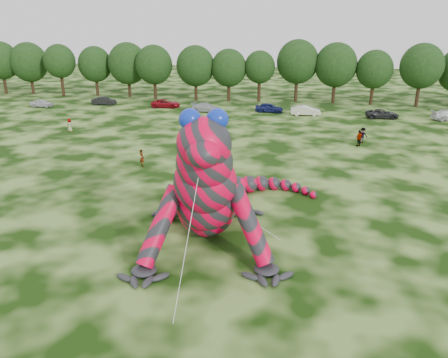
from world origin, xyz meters
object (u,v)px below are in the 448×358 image
tree_6 (154,72)px  tree_11 (335,73)px  tree_10 (297,71)px  spectator_0 (142,158)px  spectator_2 (363,135)px  tree_7 (196,73)px  tree_3 (61,70)px  tree_13 (420,75)px  spectator_4 (70,125)px  car_1 (104,101)px  car_6 (382,114)px  tree_4 (96,71)px  spectator_5 (212,173)px  car_5 (305,111)px  inflatable_gecko (206,165)px  car_2 (166,103)px  spectator_3 (359,138)px  tree_9 (259,76)px  car_0 (42,103)px  car_3 (207,108)px  tree_2 (30,68)px  car_4 (269,108)px  tree_8 (229,75)px  tree_5 (128,70)px  tree_1 (2,68)px  tree_12 (374,78)px

tree_6 → tree_11: (31.34, 1.51, 0.29)m
tree_6 → tree_10: (24.95, 1.89, 0.51)m
spectator_0 → spectator_2: bearing=-106.7°
tree_7 → tree_10: tree_10 is taller
tree_3 → tree_11: bearing=1.3°
tree_13 → spectator_2: size_ratio=5.57×
tree_13 → spectator_4: bearing=-151.6°
tree_10 → car_1: (-31.75, -8.76, -4.59)m
car_6 → car_1: bearing=81.7°
tree_4 → tree_6: size_ratio=0.95×
tree_13 → tree_6: bearing=-179.4°
tree_4 → tree_6: (12.08, -2.03, 0.22)m
spectator_5 → car_5: bearing=-33.1°
inflatable_gecko → car_2: inflatable_gecko is taller
tree_13 → spectator_3: tree_13 is taller
tree_6 → tree_7: 7.48m
tree_10 → spectator_5: bearing=-98.6°
tree_9 → tree_11: 12.77m
tree_11 → car_0: size_ratio=2.73×
tree_13 → spectator_3: bearing=-114.5°
tree_10 → car_2: (-20.77, -9.29, -4.60)m
tree_9 → tree_10: bearing=11.0°
tree_6 → tree_11: bearing=2.8°
spectator_3 → spectator_4: spectator_3 is taller
spectator_0 → car_3: bearing=-47.5°
car_6 → spectator_2: 15.35m
tree_4 → tree_10: size_ratio=0.86×
tree_13 → tree_9: bearing=179.5°
tree_2 → car_5: size_ratio=2.19×
tree_10 → tree_4: bearing=179.8°
tree_6 → car_2: 9.43m
car_0 → car_6: bearing=-89.8°
tree_6 → car_2: (4.18, -7.40, -4.09)m
tree_9 → spectator_2: (14.44, -25.48, -3.43)m
car_4 → tree_11: bearing=-43.1°
tree_4 → tree_8: 25.48m
spectator_4 → car_5: bearing=-145.5°
tree_3 → tree_7: 25.64m
tree_5 → tree_10: bearing=0.3°
tree_7 → spectator_0: size_ratio=5.57×
tree_11 → spectator_3: 28.12m
tree_6 → car_5: size_ratio=2.16×
tree_9 → spectator_2: 29.49m
tree_2 → tree_1: bearing=-172.4°
car_6 → tree_4: bearing=72.1°
tree_6 → tree_3: bearing=178.8°
tree_5 → tree_10: tree_10 is taller
tree_12 → spectator_2: (-4.51, -25.88, -3.58)m
car_0 → spectator_3: spectator_3 is taller
inflatable_gecko → tree_8: size_ratio=2.03×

